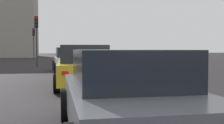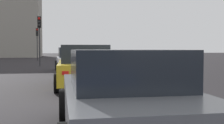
% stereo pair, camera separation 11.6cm
% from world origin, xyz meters
% --- Properties ---
extents(ground_plane, '(160.00, 160.00, 0.20)m').
position_xyz_m(ground_plane, '(0.00, 0.00, -0.10)').
color(ground_plane, black).
extents(car_white_right_lead, '(4.64, 2.06, 1.51)m').
position_xyz_m(car_white_right_lead, '(9.04, 1.67, 0.73)').
color(car_white_right_lead, silver).
rests_on(car_white_right_lead, ground_plane).
extents(car_yellow_right_second, '(4.50, 2.21, 1.58)m').
position_xyz_m(car_yellow_right_second, '(1.66, 1.49, 0.76)').
color(car_yellow_right_second, gold).
rests_on(car_yellow_right_second, ground_plane).
extents(car_grey_right_third, '(4.24, 2.04, 1.44)m').
position_xyz_m(car_grey_right_third, '(-4.71, 1.42, 0.70)').
color(car_grey_right_third, slate).
rests_on(car_grey_right_third, ground_plane).
extents(traffic_light_near_left, '(0.32, 0.30, 3.84)m').
position_xyz_m(traffic_light_near_left, '(25.71, 4.95, 2.77)').
color(traffic_light_near_left, '#2D2D30').
rests_on(traffic_light_near_left, ground_plane).
extents(traffic_light_near_right, '(0.32, 0.29, 4.01)m').
position_xyz_m(traffic_light_near_right, '(14.54, 3.95, 2.89)').
color(traffic_light_near_right, '#2D2D30').
rests_on(traffic_light_near_right, ground_plane).
extents(building_facade_left, '(11.10, 8.75, 15.98)m').
position_xyz_m(building_facade_left, '(42.67, 10.00, 7.99)').
color(building_facade_left, gray).
rests_on(building_facade_left, ground_plane).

